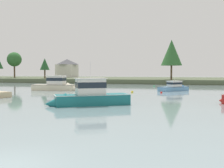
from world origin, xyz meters
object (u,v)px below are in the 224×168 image
object	(u,v)px
dinghy_grey	(108,96)
mooring_buoy_red	(161,93)
cruiser_cream	(58,87)
mooring_buoy_green	(154,86)
cruiser_teal	(86,99)
cruiser_skyblue	(176,88)
mooring_buoy_yellow	(132,92)

from	to	relation	value
dinghy_grey	mooring_buoy_red	size ratio (longest dim) A/B	5.85
cruiser_cream	mooring_buoy_green	bearing A→B (deg)	49.63
cruiser_teal	cruiser_skyblue	size ratio (longest dim) A/B	1.33
cruiser_skyblue	mooring_buoy_red	xyz separation A→B (m)	(-2.37, -7.13, -0.42)
cruiser_cream	mooring_buoy_yellow	distance (m)	16.46
cruiser_skyblue	mooring_buoy_yellow	distance (m)	10.62
cruiser_teal	mooring_buoy_red	world-z (taller)	cruiser_teal
cruiser_teal	mooring_buoy_green	world-z (taller)	cruiser_teal
dinghy_grey	cruiser_cream	bearing A→B (deg)	143.26
cruiser_skyblue	cruiser_teal	bearing A→B (deg)	-108.58
mooring_buoy_red	mooring_buoy_green	world-z (taller)	mooring_buoy_green
mooring_buoy_yellow	mooring_buoy_green	xyz separation A→B (m)	(1.51, 22.77, -0.00)
mooring_buoy_red	mooring_buoy_green	xyz separation A→B (m)	(-3.97, 22.76, 0.01)
cruiser_teal	mooring_buoy_yellow	world-z (taller)	cruiser_teal
cruiser_cream	cruiser_skyblue	bearing A→B (deg)	12.53
dinghy_grey	mooring_buoy_green	bearing A→B (deg)	83.17
mooring_buoy_red	cruiser_skyblue	bearing A→B (deg)	71.62
cruiser_skyblue	mooring_buoy_red	distance (m)	7.52
dinghy_grey	mooring_buoy_yellow	bearing A→B (deg)	75.52
dinghy_grey	cruiser_teal	bearing A→B (deg)	-86.38
mooring_buoy_red	dinghy_grey	bearing A→B (deg)	-131.44
cruiser_cream	mooring_buoy_yellow	size ratio (longest dim) A/B	19.80
cruiser_teal	cruiser_cream	world-z (taller)	cruiser_teal
cruiser_skyblue	cruiser_cream	size ratio (longest dim) A/B	0.72
dinghy_grey	cruiser_teal	size ratio (longest dim) A/B	0.28
dinghy_grey	cruiser_teal	world-z (taller)	cruiser_teal
cruiser_teal	mooring_buoy_yellow	size ratio (longest dim) A/B	19.04
dinghy_grey	mooring_buoy_green	distance (m)	31.76
cruiser_cream	mooring_buoy_green	xyz separation A→B (m)	(17.87, 21.01, -0.69)
cruiser_teal	cruiser_cream	distance (m)	26.92
cruiser_teal	dinghy_grey	bearing A→B (deg)	93.62
mooring_buoy_red	mooring_buoy_green	bearing A→B (deg)	99.89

